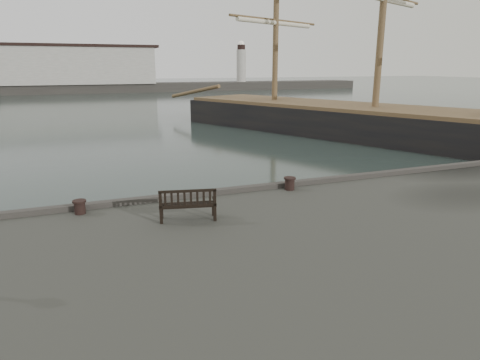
# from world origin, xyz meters

# --- Properties ---
(ground) EXTENTS (400.00, 400.00, 0.00)m
(ground) POSITION_xyz_m (0.00, 0.00, 0.00)
(ground) COLOR black
(ground) RESTS_ON ground
(breakwater) EXTENTS (140.00, 9.50, 12.20)m
(breakwater) POSITION_xyz_m (-4.56, 92.00, 4.30)
(breakwater) COLOR #383530
(breakwater) RESTS_ON ground
(bench) EXTENTS (1.75, 0.92, 0.96)m
(bench) POSITION_xyz_m (-0.88, -2.34, 1.87)
(bench) COLOR black
(bench) RESTS_ON quay
(bollard_left) EXTENTS (0.54, 0.54, 0.43)m
(bollard_left) POSITION_xyz_m (-3.87, -0.59, 1.78)
(bollard_left) COLOR black
(bollard_left) RESTS_ON quay
(bollard_right) EXTENTS (0.47, 0.47, 0.47)m
(bollard_right) POSITION_xyz_m (3.43, -0.58, 1.79)
(bollard_right) COLOR black
(bollard_right) RESTS_ON quay
(tall_ship_main) EXTENTS (23.48, 39.38, 29.71)m
(tall_ship_main) POSITION_xyz_m (20.13, 15.77, 0.75)
(tall_ship_main) COLOR black
(tall_ship_main) RESTS_ON ground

